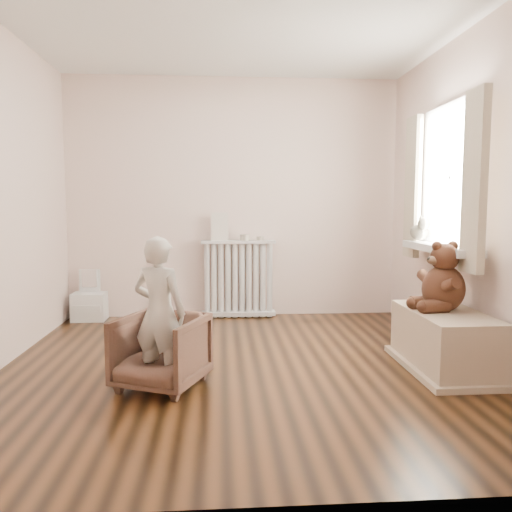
{
  "coord_description": "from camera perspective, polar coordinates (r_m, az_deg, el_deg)",
  "views": [
    {
      "loc": [
        -0.15,
        -3.71,
        1.22
      ],
      "look_at": [
        0.15,
        0.45,
        0.8
      ],
      "focal_mm": 35.0,
      "sensor_mm": 36.0,
      "label": 1
    }
  ],
  "objects": [
    {
      "name": "window",
      "position": [
        4.45,
        21.56,
        8.32
      ],
      "size": [
        0.03,
        0.9,
        1.1
      ],
      "primitive_type": "cube",
      "color": "white",
      "rests_on": "right_wall"
    },
    {
      "name": "front_wall",
      "position": [
        1.92,
        0.37,
        8.11
      ],
      "size": [
        3.6,
        0.02,
        2.6
      ],
      "primitive_type": "cube",
      "color": "#F3E6CF",
      "rests_on": "ground"
    },
    {
      "name": "tin_a",
      "position": [
        5.41,
        -1.31,
        2.15
      ],
      "size": [
        0.11,
        0.11,
        0.06
      ],
      "primitive_type": "cylinder",
      "color": "#A59E8C",
      "rests_on": "radiator"
    },
    {
      "name": "plush_cat",
      "position": [
        4.77,
        18.2,
        2.82
      ],
      "size": [
        0.25,
        0.3,
        0.22
      ],
      "primitive_type": null,
      "rotation": [
        0.0,
        0.0,
        -0.43
      ],
      "color": "#686256",
      "rests_on": "window_sill"
    },
    {
      "name": "tin_b",
      "position": [
        5.42,
        0.45,
        2.04
      ],
      "size": [
        0.08,
        0.08,
        0.04
      ],
      "primitive_type": "cylinder",
      "color": "#A59E8C",
      "rests_on": "radiator"
    },
    {
      "name": "right_wall",
      "position": [
        4.19,
        23.76,
        6.36
      ],
      "size": [
        0.02,
        3.6,
        2.6
      ],
      "primitive_type": "cube",
      "color": "#F3E6CF",
      "rests_on": "ground"
    },
    {
      "name": "toy_bench",
      "position": [
        4.03,
        20.79,
        -9.29
      ],
      "size": [
        0.5,
        0.94,
        0.44
      ],
      "primitive_type": "cube",
      "color": "#C8B595",
      "rests_on": "floor"
    },
    {
      "name": "radiator",
      "position": [
        5.46,
        -2.02,
        -3.0
      ],
      "size": [
        0.8,
        0.15,
        0.85
      ],
      "primitive_type": "cube",
      "color": "silver",
      "rests_on": "floor"
    },
    {
      "name": "window_sill",
      "position": [
        4.42,
        20.23,
        0.85
      ],
      "size": [
        0.22,
        1.1,
        0.06
      ],
      "primitive_type": "cube",
      "color": "silver",
      "rests_on": "right_wall"
    },
    {
      "name": "ceiling",
      "position": [
        3.96,
        -1.89,
        26.15
      ],
      "size": [
        3.6,
        3.6,
        0.01
      ],
      "primitive_type": "cube",
      "color": "white",
      "rests_on": "ground"
    },
    {
      "name": "paper_doll",
      "position": [
        5.39,
        -4.16,
        3.38
      ],
      "size": [
        0.18,
        0.02,
        0.3
      ],
      "primitive_type": "cube",
      "color": "beige",
      "rests_on": "radiator"
    },
    {
      "name": "teddy_bear",
      "position": [
        3.99,
        20.67,
        -2.56
      ],
      "size": [
        0.46,
        0.38,
        0.51
      ],
      "primitive_type": null,
      "rotation": [
        0.0,
        0.0,
        0.14
      ],
      "color": "#351B10",
      "rests_on": "toy_bench"
    },
    {
      "name": "armchair",
      "position": [
        3.47,
        -10.8,
        -10.66
      ],
      "size": [
        0.7,
        0.7,
        0.49
      ],
      "primitive_type": "imported",
      "rotation": [
        0.0,
        0.0,
        -0.4
      ],
      "color": "#513426",
      "rests_on": "floor"
    },
    {
      "name": "floor",
      "position": [
        3.91,
        -1.76,
        -12.45
      ],
      "size": [
        3.6,
        3.6,
        0.01
      ],
      "primitive_type": "cube",
      "color": "black",
      "rests_on": "ground"
    },
    {
      "name": "toy_vanity",
      "position": [
        5.62,
        -18.54,
        -4.23
      ],
      "size": [
        0.34,
        0.25,
        0.54
      ],
      "primitive_type": "cube",
      "color": "silver",
      "rests_on": "floor"
    },
    {
      "name": "curtain_right",
      "position": [
        4.92,
        17.48,
        7.47
      ],
      "size": [
        0.06,
        0.26,
        1.3
      ],
      "primitive_type": "cube",
      "color": "beige",
      "rests_on": "right_wall"
    },
    {
      "name": "child",
      "position": [
        3.35,
        -10.99,
        -6.37
      ],
      "size": [
        0.43,
        0.36,
        1.01
      ],
      "primitive_type": "imported",
      "rotation": [
        0.0,
        0.0,
        2.74
      ],
      "color": "beige",
      "rests_on": "armchair"
    },
    {
      "name": "back_wall",
      "position": [
        5.51,
        -2.58,
        6.59
      ],
      "size": [
        3.6,
        0.02,
        2.6
      ],
      "primitive_type": "cube",
      "color": "#F3E6CF",
      "rests_on": "ground"
    },
    {
      "name": "curtain_left",
      "position": [
        3.88,
        23.72,
        7.78
      ],
      "size": [
        0.06,
        0.26,
        1.3
      ],
      "primitive_type": "cube",
      "color": "beige",
      "rests_on": "right_wall"
    }
  ]
}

